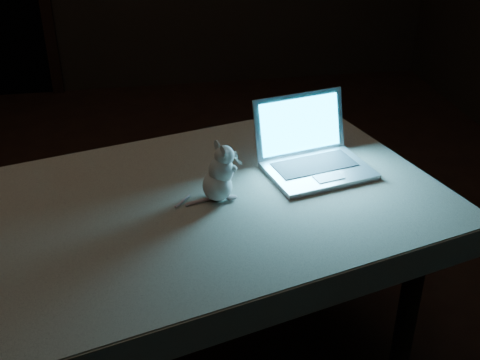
{
  "coord_description": "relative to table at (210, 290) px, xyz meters",
  "views": [
    {
      "loc": [
        0.03,
        -2.03,
        1.68
      ],
      "look_at": [
        0.3,
        -0.48,
        0.79
      ],
      "focal_mm": 45.0,
      "sensor_mm": 36.0,
      "label": 1
    }
  ],
  "objects": [
    {
      "name": "floor",
      "position": [
        -0.2,
        0.45,
        -0.36
      ],
      "size": [
        5.0,
        5.0,
        0.0
      ],
      "primitive_type": "plane",
      "color": "black",
      "rests_on": "ground"
    },
    {
      "name": "table",
      "position": [
        0.0,
        0.0,
        0.0
      ],
      "size": [
        1.51,
        1.18,
        0.71
      ],
      "primitive_type": null,
      "rotation": [
        0.0,
        0.0,
        0.27
      ],
      "color": "black",
      "rests_on": "floor"
    },
    {
      "name": "tablecloth",
      "position": [
        0.06,
        0.02,
        0.31
      ],
      "size": [
        1.65,
        1.32,
        0.1
      ],
      "primitive_type": null,
      "rotation": [
        0.0,
        0.0,
        0.29
      ],
      "color": "#BFB19C",
      "rests_on": "table"
    },
    {
      "name": "laptop",
      "position": [
        0.38,
        0.1,
        0.48
      ],
      "size": [
        0.39,
        0.36,
        0.23
      ],
      "primitive_type": null,
      "rotation": [
        0.0,
        0.0,
        0.23
      ],
      "color": "silver",
      "rests_on": "tablecloth"
    },
    {
      "name": "plush_mouse",
      "position": [
        0.03,
        -0.01,
        0.46
      ],
      "size": [
        0.18,
        0.18,
        0.18
      ],
      "primitive_type": null,
      "rotation": [
        0.0,
        0.0,
        0.41
      ],
      "color": "white",
      "rests_on": "tablecloth"
    }
  ]
}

